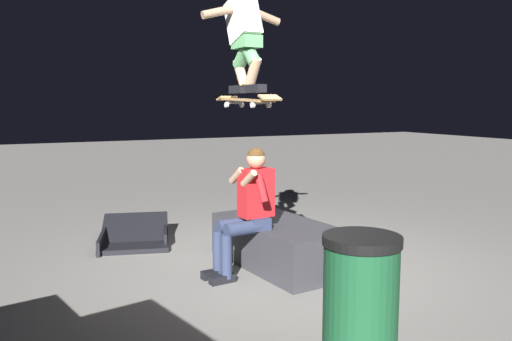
{
  "coord_description": "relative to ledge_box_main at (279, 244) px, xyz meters",
  "views": [
    {
      "loc": [
        -4.73,
        2.75,
        1.77
      ],
      "look_at": [
        -0.03,
        0.39,
        1.08
      ],
      "focal_mm": 36.36,
      "sensor_mm": 36.0,
      "label": 1
    }
  ],
  "objects": [
    {
      "name": "person_sitting_on_ledge",
      "position": [
        -0.13,
        0.44,
        0.49
      ],
      "size": [
        0.6,
        0.77,
        1.32
      ],
      "color": "#2D3856",
      "rests_on": "ground"
    },
    {
      "name": "skateboard",
      "position": [
        -0.05,
        0.4,
        1.56
      ],
      "size": [
        1.03,
        0.26,
        0.13
      ],
      "color": "#AD8451"
    },
    {
      "name": "trash_bin",
      "position": [
        -2.35,
        0.73,
        0.24
      ],
      "size": [
        0.49,
        0.49,
        0.96
      ],
      "color": "#19512D",
      "rests_on": "ground"
    },
    {
      "name": "ledge_box_main",
      "position": [
        0.0,
        0.0,
        0.0
      ],
      "size": [
        1.7,
        0.94,
        0.48
      ],
      "primitive_type": "cube",
      "rotation": [
        0.0,
        0.0,
        0.09
      ],
      "color": "#38383D",
      "rests_on": "ground"
    },
    {
      "name": "kicker_ramp",
      "position": [
        1.63,
        1.19,
        -0.18
      ],
      "size": [
        1.27,
        1.11,
        0.38
      ],
      "color": "black",
      "rests_on": "ground"
    },
    {
      "name": "ground_plane",
      "position": [
        -0.09,
        -0.06,
        -0.24
      ],
      "size": [
        40.0,
        40.0,
        0.0
      ],
      "primitive_type": "plane",
      "color": "gray"
    },
    {
      "name": "skater_airborne",
      "position": [
        0.01,
        0.41,
        2.24
      ],
      "size": [
        0.62,
        0.89,
        1.12
      ],
      "color": "black"
    }
  ]
}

